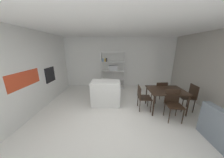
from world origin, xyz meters
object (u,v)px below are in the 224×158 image
(dining_table, at_px, (166,92))
(dining_chair_window_side, at_px, (189,95))
(kitchen_island, at_px, (106,93))
(built_in_oven, at_px, (50,75))
(open_bookshelf, at_px, (112,70))
(dining_chair_near, at_px, (173,102))
(dining_chair_far, at_px, (160,90))
(dining_chair_island_side, at_px, (142,96))

(dining_table, bearing_deg, dining_chair_window_side, -0.35)
(dining_chair_window_side, bearing_deg, kitchen_island, -93.95)
(kitchen_island, xyz_separation_m, dining_chair_window_side, (2.88, -0.35, 0.09))
(built_in_oven, bearing_deg, dining_chair_window_side, -7.70)
(open_bookshelf, distance_m, dining_chair_window_side, 3.47)
(built_in_oven, height_order, open_bookshelf, open_bookshelf)
(open_bookshelf, distance_m, dining_chair_near, 3.27)
(built_in_oven, height_order, dining_chair_near, built_in_oven)
(kitchen_island, bearing_deg, dining_chair_far, 4.08)
(dining_chair_near, distance_m, dining_chair_island_side, 0.94)
(open_bookshelf, bearing_deg, dining_table, -48.63)
(kitchen_island, relative_size, dining_chair_far, 1.22)
(dining_table, xyz_separation_m, dining_chair_window_side, (0.80, -0.00, -0.12))
(built_in_oven, distance_m, kitchen_island, 2.35)
(built_in_oven, height_order, kitchen_island, built_in_oven)
(dining_chair_window_side, bearing_deg, open_bookshelf, -125.65)
(dining_chair_window_side, bearing_deg, dining_chair_near, -55.76)
(dining_chair_window_side, height_order, dining_chair_far, dining_chair_window_side)
(built_in_oven, relative_size, dining_chair_far, 0.66)
(dining_table, relative_size, dining_chair_near, 1.31)
(kitchen_island, distance_m, dining_chair_near, 2.25)
(dining_chair_far, bearing_deg, dining_table, 83.30)
(dining_table, relative_size, dining_chair_island_side, 1.40)
(built_in_oven, height_order, dining_chair_window_side, built_in_oven)
(kitchen_island, bearing_deg, dining_table, -9.37)
(dining_chair_window_side, distance_m, dining_chair_island_side, 1.60)
(open_bookshelf, xyz_separation_m, dining_chair_near, (1.89, -2.63, -0.44))
(dining_chair_far, distance_m, dining_chair_near, 0.98)
(dining_chair_far, bearing_deg, open_bookshelf, -46.67)
(kitchen_island, distance_m, dining_chair_far, 2.10)
(built_in_oven, xyz_separation_m, dining_chair_near, (4.33, -1.18, -0.53))
(kitchen_island, distance_m, dining_table, 2.12)
(built_in_oven, relative_size, open_bookshelf, 0.30)
(built_in_oven, relative_size, dining_table, 0.49)
(open_bookshelf, relative_size, dining_chair_island_side, 2.29)
(built_in_oven, bearing_deg, dining_table, -9.04)
(dining_chair_window_side, bearing_deg, dining_chair_island_side, -87.36)
(built_in_oven, distance_m, dining_chair_island_side, 3.64)
(built_in_oven, xyz_separation_m, dining_chair_island_side, (3.53, -0.68, -0.57))
(open_bookshelf, height_order, dining_chair_window_side, open_bookshelf)
(dining_chair_island_side, bearing_deg, kitchen_island, 77.33)
(kitchen_island, bearing_deg, dining_chair_window_side, -6.89)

